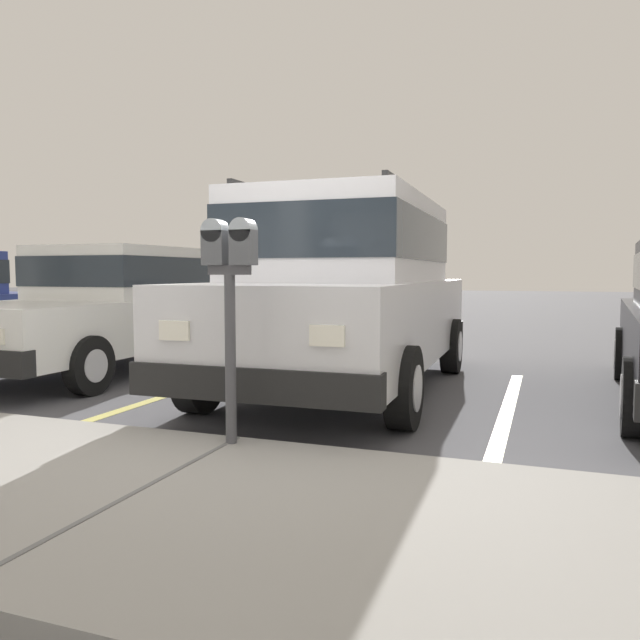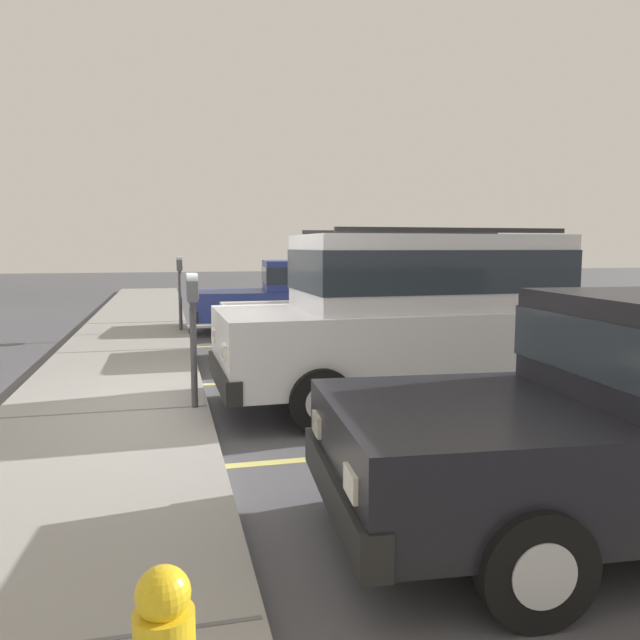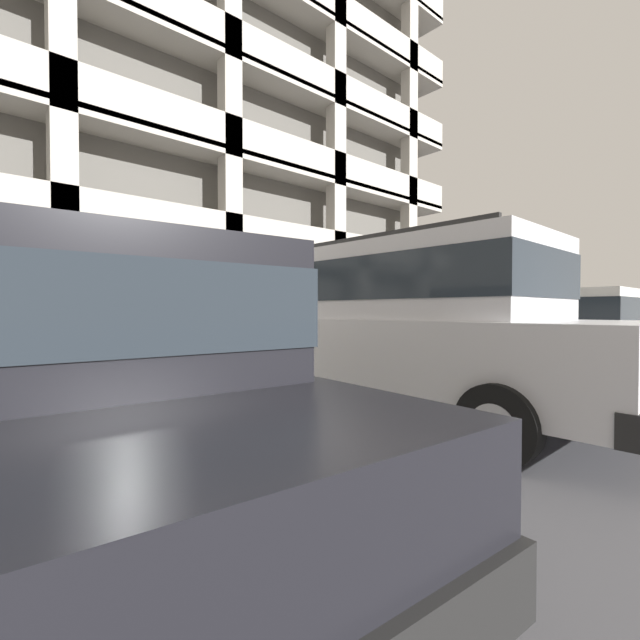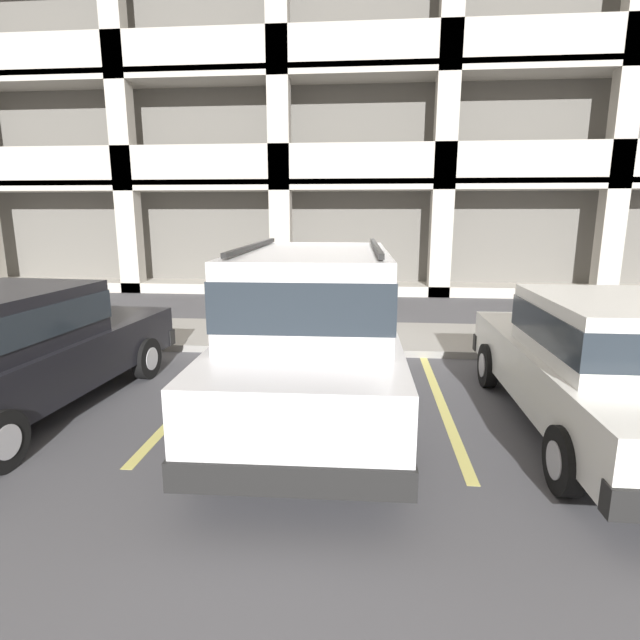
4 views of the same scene
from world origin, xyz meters
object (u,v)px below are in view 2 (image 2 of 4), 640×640
Objects in this scene: silver_suv at (423,311)px; parking_meter_far at (180,275)px; blue_coupe at (301,294)px; dark_hatchback at (364,308)px; parking_meter_near at (193,308)px.

silver_suv reaches higher than parking_meter_far.
dark_hatchback is at bearing -169.56° from blue_coupe.
parking_meter_near is (-0.05, 2.65, 0.11)m from silver_suv.
parking_meter_far reaches higher than blue_coupe.
parking_meter_far is at bearing 21.37° from silver_suv.
silver_suv is 3.34× the size of parking_meter_near.
blue_coupe is (6.52, 0.05, -0.27)m from silver_suv.
parking_meter_near is (-6.58, 2.59, 0.37)m from blue_coupe.
blue_coupe is 3.02× the size of parking_meter_far.
blue_coupe is (3.39, 0.33, 0.00)m from dark_hatchback.
dark_hatchback is 3.40m from blue_coupe.
parking_meter_far is (3.25, 2.92, 0.43)m from dark_hatchback.
dark_hatchback and blue_coupe have the same top height.
parking_meter_far is at bearing 41.90° from dark_hatchback.
dark_hatchback is 2.94× the size of parking_meter_far.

